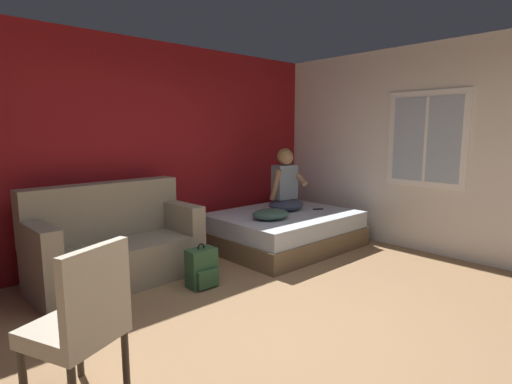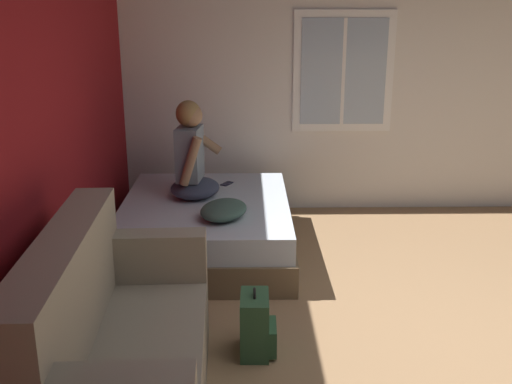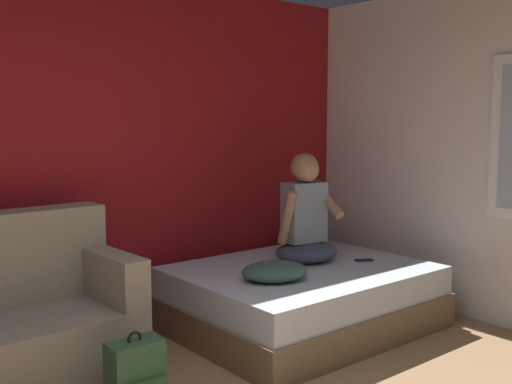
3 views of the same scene
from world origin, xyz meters
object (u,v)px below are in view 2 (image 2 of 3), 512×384
Objects in this scene: couch at (114,349)px; cell_phone at (227,184)px; person_seated at (192,158)px; backpack at (256,326)px; bed at (206,227)px; throw_pillow at (224,210)px.

couch reaches higher than cell_phone.
backpack is at bearing -163.38° from person_seated.
bed is at bearing 102.49° from cell_phone.
couch is 2.45m from person_seated.
backpack is at bearing -165.79° from bed.
couch is at bearing 163.77° from throw_pillow.
bed is at bearing 22.18° from throw_pillow.
backpack is at bearing -168.76° from throw_pillow.
cell_phone reaches higher than bed.
couch is at bearing 126.92° from backpack.
cell_phone is at bearing -18.15° from bed.
person_seated is 6.08× the size of cell_phone.
person_seated is at bearing 82.58° from cell_phone.
throw_pillow is at bearing 120.83° from cell_phone.
cell_phone is at bearing 6.45° from backpack.
bed is 0.56m from throw_pillow.
backpack is (-1.66, -0.42, -0.04)m from bed.
cell_phone is (2.19, 0.25, 0.29)m from backpack.
person_seated is 1.91× the size of backpack.
person_seated is at bearing 26.93° from throw_pillow.
bed is 0.63m from person_seated.
couch is 2.82m from cell_phone.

